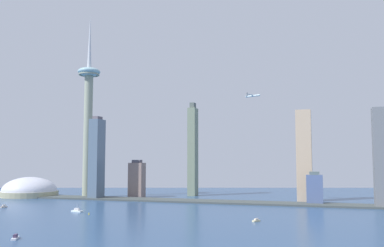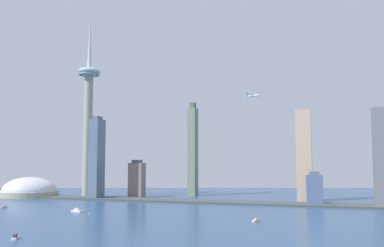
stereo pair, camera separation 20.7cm
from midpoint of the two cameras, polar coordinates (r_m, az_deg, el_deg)
waterfront_pier at (r=662.36m, az=1.70°, el=-10.49°), size 679.90×48.07×2.59m
observation_tower at (r=777.58m, az=-13.88°, el=2.22°), size 40.30×40.30×330.68m
stadium_dome at (r=819.79m, az=-21.17°, el=-8.60°), size 100.41×100.41×50.48m
skyscraper_0 at (r=694.34m, az=14.94°, el=-4.19°), size 23.76×20.99×144.97m
skyscraper_1 at (r=730.08m, az=-12.79°, el=-4.63°), size 17.06×27.09×139.04m
skyscraper_2 at (r=651.05m, az=16.29°, el=-8.51°), size 23.24×21.11×47.93m
skyscraper_3 at (r=633.52m, az=24.18°, el=-4.20°), size 18.50×22.24×137.23m
skyscraper_4 at (r=746.80m, az=-7.49°, el=-7.54°), size 25.53×19.13×65.47m
skyscraper_5 at (r=779.94m, az=0.10°, el=-3.69°), size 14.32×22.48×171.74m
boat_0 at (r=556.75m, az=-15.33°, el=-11.30°), size 15.45×7.62×10.46m
boat_1 at (r=458.95m, az=8.68°, el=-12.86°), size 7.85×9.93×3.35m
boat_3 at (r=640.46m, az=-24.13°, el=-10.22°), size 5.92×8.37×4.04m
boat_4 at (r=384.19m, az=-22.84°, el=-14.03°), size 9.49×13.84×3.98m
channel_buoy_0 at (r=526.29m, az=-13.80°, el=-11.74°), size 1.57×1.57×2.88m
airplane at (r=677.21m, az=8.25°, el=3.75°), size 25.75×27.38×7.77m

